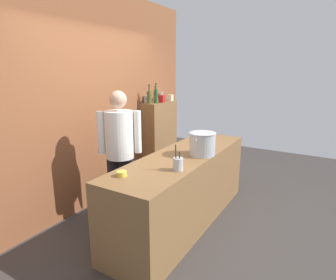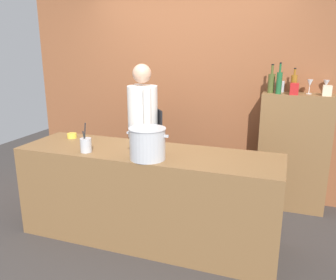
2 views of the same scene
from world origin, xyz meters
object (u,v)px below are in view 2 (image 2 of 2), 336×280
(wine_bottle_amber, at_px, (294,84))
(spice_tin_cream, at_px, (327,91))
(stockpot_large, at_px, (147,144))
(wine_bottle_olive, at_px, (271,82))
(wine_bottle_green, at_px, (279,82))
(chef, at_px, (143,126))
(wine_glass_wide, at_px, (326,84))
(butter_jar, at_px, (72,136))
(wine_glass_short, at_px, (310,84))
(spice_tin_silver, at_px, (280,86))
(utensil_crock, at_px, (86,145))
(spice_tin_red, at_px, (294,89))

(wine_bottle_amber, bearing_deg, spice_tin_cream, -18.71)
(stockpot_large, xyz_separation_m, wine_bottle_olive, (0.91, 1.39, 0.42))
(wine_bottle_olive, bearing_deg, wine_bottle_green, -44.29)
(chef, bearing_deg, wine_glass_wide, -109.40)
(wine_glass_wide, bearing_deg, butter_jar, -156.12)
(chef, bearing_deg, wine_glass_short, -110.16)
(wine_bottle_olive, relative_size, wine_bottle_amber, 1.14)
(wine_bottle_olive, height_order, spice_tin_silver, wine_bottle_olive)
(stockpot_large, height_order, utensil_crock, stockpot_large)
(butter_jar, distance_m, spice_tin_red, 2.42)
(spice_tin_silver, bearing_deg, wine_bottle_olive, -131.35)
(utensil_crock, distance_m, wine_bottle_olive, 2.12)
(wine_glass_wide, bearing_deg, utensil_crock, -144.39)
(chef, distance_m, spice_tin_silver, 1.62)
(wine_bottle_olive, bearing_deg, chef, -160.30)
(stockpot_large, xyz_separation_m, spice_tin_cream, (1.48, 1.31, 0.36))
(utensil_crock, bearing_deg, spice_tin_silver, 42.85)
(stockpot_large, bearing_deg, wine_glass_wide, 45.25)
(wine_bottle_green, bearing_deg, spice_tin_red, -6.30)
(chef, height_order, wine_glass_wide, chef)
(stockpot_large, distance_m, wine_glass_wide, 2.14)
(wine_bottle_olive, bearing_deg, spice_tin_silver, 48.65)
(wine_bottle_olive, height_order, wine_bottle_green, wine_bottle_green)
(chef, relative_size, wine_glass_short, 10.54)
(spice_tin_cream, bearing_deg, spice_tin_red, -175.96)
(chef, xyz_separation_m, wine_bottle_amber, (1.58, 0.52, 0.48))
(chef, xyz_separation_m, utensil_crock, (-0.18, -0.91, 0.00))
(utensil_crock, height_order, wine_glass_short, wine_glass_short)
(wine_bottle_green, distance_m, spice_tin_silver, 0.20)
(chef, bearing_deg, spice_tin_cream, -114.42)
(stockpot_large, xyz_separation_m, butter_jar, (-1.03, 0.38, -0.11))
(utensil_crock, relative_size, spice_tin_silver, 2.24)
(chef, relative_size, wine_bottle_olive, 5.30)
(wine_bottle_amber, height_order, spice_tin_cream, wine_bottle_amber)
(wine_glass_wide, bearing_deg, spice_tin_red, -147.96)
(wine_bottle_amber, height_order, spice_tin_silver, wine_bottle_amber)
(wine_glass_short, bearing_deg, stockpot_large, -132.80)
(wine_glass_short, height_order, spice_tin_silver, wine_glass_short)
(utensil_crock, relative_size, wine_glass_short, 1.72)
(wine_bottle_amber, xyz_separation_m, spice_tin_cream, (0.33, -0.11, -0.05))
(butter_jar, relative_size, spice_tin_red, 0.80)
(wine_bottle_olive, height_order, wine_glass_wide, wine_bottle_olive)
(wine_bottle_olive, height_order, spice_tin_cream, wine_bottle_olive)
(wine_bottle_green, distance_m, wine_glass_wide, 0.52)
(utensil_crock, distance_m, spice_tin_red, 2.24)
(wine_bottle_amber, relative_size, spice_tin_silver, 2.27)
(stockpot_large, xyz_separation_m, spice_tin_silver, (1.01, 1.49, 0.37))
(wine_bottle_green, height_order, spice_tin_cream, wine_bottle_green)
(utensil_crock, bearing_deg, wine_glass_short, 36.46)
(utensil_crock, xyz_separation_m, wine_bottle_olive, (1.52, 1.39, 0.49))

